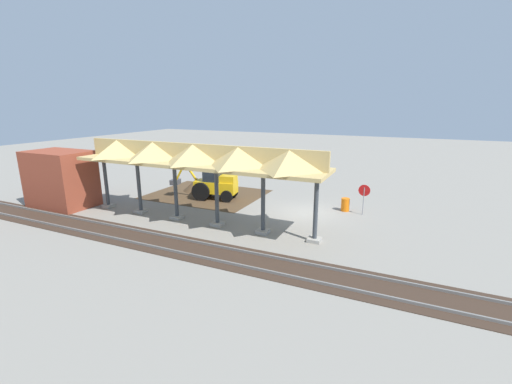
{
  "coord_description": "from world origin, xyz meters",
  "views": [
    {
      "loc": [
        -6.1,
        21.54,
        7.19
      ],
      "look_at": [
        2.94,
        1.95,
        1.6
      ],
      "focal_mm": 24.0,
      "sensor_mm": 36.0,
      "label": 1
    }
  ],
  "objects_px": {
    "stop_sign": "(364,193)",
    "brick_utility_building": "(61,179)",
    "backhoe": "(214,183)",
    "traffic_barrel": "(345,205)"
  },
  "relations": [
    {
      "from": "backhoe",
      "to": "traffic_barrel",
      "type": "bearing_deg",
      "value": -173.45
    },
    {
      "from": "stop_sign",
      "to": "traffic_barrel",
      "type": "xyz_separation_m",
      "value": [
        1.22,
        -0.36,
        -1.01
      ]
    },
    {
      "from": "stop_sign",
      "to": "brick_utility_building",
      "type": "distance_m",
      "value": 21.15
    },
    {
      "from": "stop_sign",
      "to": "traffic_barrel",
      "type": "height_order",
      "value": "stop_sign"
    },
    {
      "from": "stop_sign",
      "to": "brick_utility_building",
      "type": "xyz_separation_m",
      "value": [
        19.99,
        6.89,
        0.53
      ]
    },
    {
      "from": "backhoe",
      "to": "brick_utility_building",
      "type": "distance_m",
      "value": 10.86
    },
    {
      "from": "stop_sign",
      "to": "backhoe",
      "type": "xyz_separation_m",
      "value": [
        11.05,
        0.77,
        -0.2
      ]
    },
    {
      "from": "brick_utility_building",
      "to": "backhoe",
      "type": "bearing_deg",
      "value": -145.6
    },
    {
      "from": "stop_sign",
      "to": "backhoe",
      "type": "height_order",
      "value": "backhoe"
    },
    {
      "from": "backhoe",
      "to": "brick_utility_building",
      "type": "xyz_separation_m",
      "value": [
        8.94,
        6.12,
        0.73
      ]
    }
  ]
}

